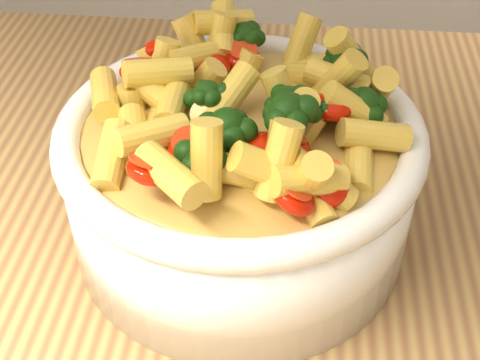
{
  "coord_description": "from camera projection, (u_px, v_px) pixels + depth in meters",
  "views": [
    {
      "loc": [
        -0.08,
        -0.3,
        1.26
      ],
      "look_at": [
        -0.11,
        0.06,
        0.95
      ],
      "focal_mm": 50.0,
      "sensor_mm": 36.0,
      "label": 1
    }
  ],
  "objects": [
    {
      "name": "pasta_salad",
      "position": [
        240.0,
        99.0,
        0.43
      ],
      "size": [
        0.2,
        0.2,
        0.04
      ],
      "color": "#FFE250",
      "rests_on": "serving_bowl"
    },
    {
      "name": "serving_bowl",
      "position": [
        240.0,
        179.0,
        0.47
      ],
      "size": [
        0.25,
        0.25,
        0.11
      ],
      "color": "white",
      "rests_on": "table"
    }
  ]
}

